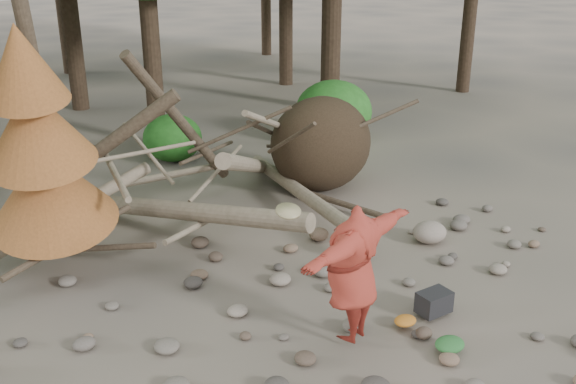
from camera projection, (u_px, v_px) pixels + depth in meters
ground at (352, 316)px, 8.98m from camera, size 120.00×120.00×0.00m
deadfall_pile at (300, 151)px, 12.96m from camera, size 8.55×5.24×3.30m
dead_conifer at (41, 149)px, 9.22m from camera, size 2.06×2.16×4.35m
bush_mid at (172, 138)px, 15.24m from camera, size 1.40×1.40×1.12m
bush_right at (334, 111)px, 16.70m from camera, size 2.00×2.00×1.60m
frisbee_thrower at (353, 273)px, 8.03m from camera, size 2.44×1.29×2.15m
backpack at (434, 306)px, 8.94m from camera, size 0.47×0.32×0.31m
cloth_green at (449, 348)px, 8.15m from camera, size 0.40×0.34×0.15m
cloth_orange at (405, 324)px, 8.69m from camera, size 0.32×0.26×0.12m
boulder_mid_right at (430, 232)px, 11.15m from camera, size 0.61×0.55×0.37m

